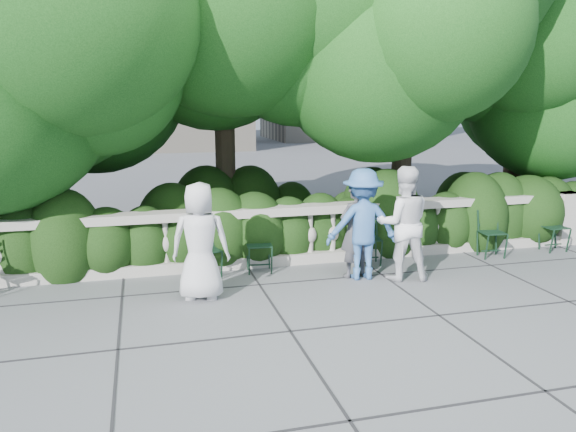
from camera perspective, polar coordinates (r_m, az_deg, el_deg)
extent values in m
plane|color=#56585E|center=(7.94, 1.86, -8.52)|extent=(90.00, 90.00, 0.00)
cube|color=#9E998E|center=(9.56, -1.23, -4.41)|extent=(12.00, 0.32, 0.18)
cube|color=#9E998E|center=(9.36, -1.25, 0.54)|extent=(12.00, 0.36, 0.14)
cube|color=#9E998E|center=(12.15, 26.31, -0.16)|extent=(0.44, 0.44, 1.00)
cylinder|color=#3F3023|center=(10.78, -24.61, 3.48)|extent=(0.40, 0.40, 2.80)
ellipsoid|color=#0F360E|center=(10.30, -26.14, 15.78)|extent=(5.28, 5.28, 3.96)
cylinder|color=#3F3023|center=(11.30, -6.39, 6.34)|extent=(0.40, 0.40, 3.40)
ellipsoid|color=#0F360E|center=(10.87, -6.30, 20.62)|extent=(6.24, 6.24, 4.68)
cylinder|color=#3F3023|center=(11.70, 11.46, 5.37)|extent=(0.40, 0.40, 3.00)
ellipsoid|color=#0F360E|center=(11.28, 13.05, 17.41)|extent=(5.52, 5.52, 4.14)
cylinder|color=#3F3023|center=(13.71, 21.86, 4.82)|extent=(0.40, 0.40, 2.60)
ellipsoid|color=#0F360E|center=(13.33, 23.60, 13.58)|extent=(4.80, 4.80, 3.60)
imported|color=silver|center=(7.86, -8.92, -2.55)|extent=(0.90, 0.69, 1.65)
imported|color=#414146|center=(8.80, 6.79, -1.47)|extent=(0.62, 0.50, 1.50)
imported|color=white|center=(8.80, 11.60, -0.73)|extent=(0.99, 0.84, 1.77)
imported|color=#3766A6|center=(8.73, 7.57, -0.84)|extent=(1.17, 0.74, 1.72)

